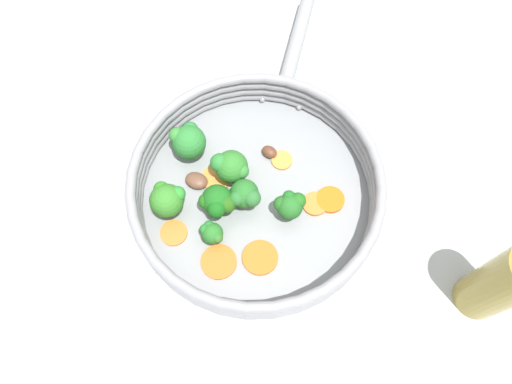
{
  "coord_description": "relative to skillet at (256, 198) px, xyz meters",
  "views": [
    {
      "loc": [
        -0.26,
        0.03,
        0.64
      ],
      "look_at": [
        0.0,
        0.0,
        0.03
      ],
      "focal_mm": 35.0,
      "sensor_mm": 36.0,
      "label": 1
    }
  ],
  "objects": [
    {
      "name": "ground_plane",
      "position": [
        0.0,
        0.0,
        -0.01
      ],
      "size": [
        4.0,
        4.0,
        0.0
      ],
      "primitive_type": "plane",
      "color": "#B9BEBB"
    },
    {
      "name": "skillet",
      "position": [
        0.0,
        0.0,
        0.0
      ],
      "size": [
        0.32,
        0.32,
        0.01
      ],
      "primitive_type": "cylinder",
      "color": "#939699",
      "rests_on": "ground_plane"
    },
    {
      "name": "skillet_rim_wall",
      "position": [
        0.0,
        0.0,
        0.03
      ],
      "size": [
        0.34,
        0.34,
        0.06
      ],
      "color": "#96959B",
      "rests_on": "skillet"
    },
    {
      "name": "skillet_handle",
      "position": [
        0.24,
        -0.09,
        0.02
      ],
      "size": [
        0.19,
        0.09,
        0.02
      ],
      "primitive_type": "cylinder",
      "rotation": [
        1.57,
        0.0,
        1.2
      ],
      "color": "#999B9E",
      "rests_on": "skillet"
    },
    {
      "name": "skillet_rivet_left",
      "position": [
        0.13,
        -0.08,
        0.01
      ],
      "size": [
        0.01,
        0.01,
        0.01
      ],
      "primitive_type": "sphere",
      "color": "gray",
      "rests_on": "skillet"
    },
    {
      "name": "skillet_rivet_right",
      "position": [
        0.15,
        -0.03,
        0.01
      ],
      "size": [
        0.01,
        0.01,
        0.01
      ],
      "primitive_type": "sphere",
      "color": "gray",
      "rests_on": "skillet"
    },
    {
      "name": "carrot_slice_0",
      "position": [
        -0.04,
        0.12,
        0.01
      ],
      "size": [
        0.05,
        0.05,
        0.0
      ],
      "primitive_type": "cylinder",
      "rotation": [
        0.0,
        0.0,
        0.83
      ],
      "color": "orange",
      "rests_on": "skillet"
    },
    {
      "name": "carrot_slice_1",
      "position": [
        -0.02,
        -0.08,
        0.01
      ],
      "size": [
        0.03,
        0.03,
        0.01
      ],
      "primitive_type": "cylinder",
      "rotation": [
        0.0,
        0.0,
        3.13
      ],
      "color": "orange",
      "rests_on": "skillet"
    },
    {
      "name": "carrot_slice_2",
      "position": [
        -0.02,
        -0.1,
        0.01
      ],
      "size": [
        0.05,
        0.05,
        0.01
      ],
      "primitive_type": "cylinder",
      "rotation": [
        0.0,
        0.0,
        4.95
      ],
      "color": "orange",
      "rests_on": "skillet"
    },
    {
      "name": "carrot_slice_3",
      "position": [
        0.05,
        -0.04,
        0.01
      ],
      "size": [
        0.04,
        0.04,
        0.0
      ],
      "primitive_type": "cylinder",
      "rotation": [
        0.0,
        0.0,
        0.56
      ],
      "color": "#F3953F",
      "rests_on": "skillet"
    },
    {
      "name": "carrot_slice_4",
      "position": [
        -0.09,
        0.06,
        0.01
      ],
      "size": [
        0.05,
        0.05,
        0.0
      ],
      "primitive_type": "cylinder",
      "rotation": [
        0.0,
        0.0,
        1.39
      ],
      "color": "orange",
      "rests_on": "skillet"
    },
    {
      "name": "carrot_slice_5",
      "position": [
        -0.09,
        0.01,
        0.01
      ],
      "size": [
        0.06,
        0.06,
        0.0
      ],
      "primitive_type": "cylinder",
      "rotation": [
        0.0,
        0.0,
        5.03
      ],
      "color": "orange",
      "rests_on": "skillet"
    },
    {
      "name": "carrot_slice_6",
      "position": [
        0.03,
        0.05,
        0.01
      ],
      "size": [
        0.06,
        0.06,
        0.0
      ],
      "primitive_type": "cylinder",
      "rotation": [
        0.0,
        0.0,
        2.07
      ],
      "color": "orange",
      "rests_on": "skillet"
    },
    {
      "name": "broccoli_floret_0",
      "position": [
        0.03,
        0.03,
        0.04
      ],
      "size": [
        0.04,
        0.05,
        0.05
      ],
      "color": "#608E46",
      "rests_on": "skillet"
    },
    {
      "name": "broccoli_floret_1",
      "position": [
        -0.03,
        -0.04,
        0.04
      ],
      "size": [
        0.04,
        0.04,
        0.05
      ],
      "color": "#799D5C",
      "rests_on": "skillet"
    },
    {
      "name": "broccoli_floret_2",
      "position": [
        -0.01,
        0.02,
        0.04
      ],
      "size": [
        0.04,
        0.04,
        0.05
      ],
      "color": "#799F57",
      "rests_on": "skillet"
    },
    {
      "name": "broccoli_floret_3",
      "position": [
        0.08,
        0.08,
        0.04
      ],
      "size": [
        0.05,
        0.05,
        0.06
      ],
      "color": "#7F9C59",
      "rests_on": "skillet"
    },
    {
      "name": "broccoli_floret_4",
      "position": [
        -0.05,
        0.06,
        0.03
      ],
      "size": [
        0.03,
        0.03,
        0.04
      ],
      "color": "#73985F",
      "rests_on": "skillet"
    },
    {
      "name": "broccoli_floret_5",
      "position": [
        -0.0,
        0.12,
        0.04
      ],
      "size": [
        0.05,
        0.05,
        0.05
      ],
      "color": "#679754",
      "rests_on": "skillet"
    },
    {
      "name": "broccoli_floret_6",
      "position": [
        -0.01,
        0.05,
        0.04
      ],
      "size": [
        0.05,
        0.05,
        0.05
      ],
      "color": "#86AB5E",
      "rests_on": "skillet"
    },
    {
      "name": "mushroom_piece_0",
      "position": [
        0.03,
        0.08,
        0.01
      ],
      "size": [
        0.04,
        0.04,
        0.01
      ],
      "primitive_type": "ellipsoid",
      "rotation": [
        0.0,
        0.0,
        4.2
      ],
      "color": "brown",
      "rests_on": "skillet"
    },
    {
      "name": "mushroom_piece_1",
      "position": [
        0.06,
        -0.03,
        0.01
      ],
      "size": [
        0.03,
        0.03,
        0.01
      ],
      "primitive_type": "ellipsoid",
      "rotation": [
        0.0,
        0.0,
        0.82
      ],
      "color": "brown",
      "rests_on": "skillet"
    },
    {
      "name": "oil_bottle",
      "position": [
        -0.17,
        -0.26,
        0.08
      ],
      "size": [
        0.06,
        0.06,
        0.2
      ],
      "color": "olive",
      "rests_on": "ground_plane"
    }
  ]
}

